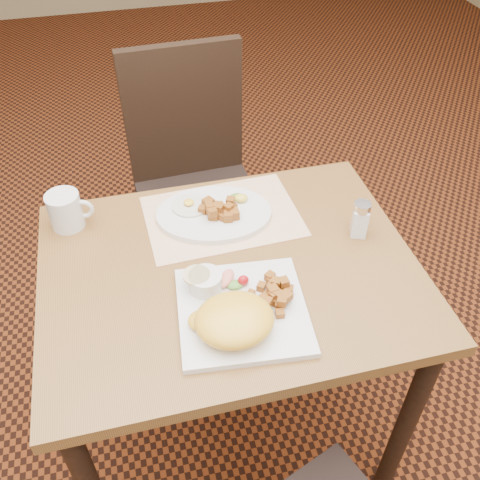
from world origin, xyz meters
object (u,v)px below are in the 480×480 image
(plate_oval, at_px, (214,214))
(table, at_px, (231,297))
(salt_shaker, at_px, (360,219))
(coffee_mug, at_px, (66,210))
(plate_square, at_px, (242,311))
(chair_far, at_px, (194,173))

(plate_oval, bearing_deg, table, -90.63)
(salt_shaker, bearing_deg, coffee_mug, 163.21)
(plate_square, xyz_separation_m, plate_oval, (0.01, 0.34, 0.00))
(chair_far, xyz_separation_m, plate_square, (-0.03, -0.84, 0.22))
(chair_far, relative_size, salt_shaker, 9.70)
(plate_square, relative_size, plate_oval, 0.92)
(coffee_mug, bearing_deg, chair_far, 48.13)
(salt_shaker, bearing_deg, plate_square, -152.50)
(plate_square, bearing_deg, chair_far, 87.75)
(salt_shaker, bearing_deg, plate_oval, 155.69)
(table, bearing_deg, plate_oval, 89.37)
(plate_square, distance_m, plate_oval, 0.34)
(chair_far, height_order, plate_square, chair_far)
(plate_square, relative_size, salt_shaker, 2.80)
(chair_far, distance_m, coffee_mug, 0.65)
(salt_shaker, bearing_deg, table, -173.84)
(plate_square, height_order, plate_oval, plate_oval)
(table, relative_size, chair_far, 0.93)
(table, bearing_deg, chair_far, 87.75)
(salt_shaker, height_order, coffee_mug, salt_shaker)
(plate_square, xyz_separation_m, salt_shaker, (0.35, 0.18, 0.04))
(plate_square, distance_m, coffee_mug, 0.54)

